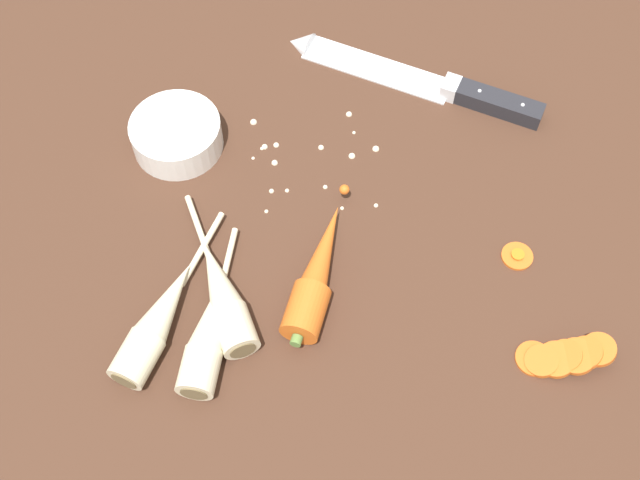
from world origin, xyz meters
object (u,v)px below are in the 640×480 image
(whole_carrot, at_px, (318,274))
(prep_bowl, at_px, (176,134))
(chefs_knife, at_px, (408,76))
(carrot_slice_stray_near, at_px, (517,255))
(parsnip_front, at_px, (158,321))
(parsnip_mid_right, at_px, (223,295))
(parsnip_mid_left, at_px, (208,335))
(carrot_slice_stack, at_px, (565,356))

(whole_carrot, height_order, prep_bowl, whole_carrot)
(chefs_knife, xyz_separation_m, whole_carrot, (-0.14, -0.29, 0.01))
(chefs_knife, distance_m, carrot_slice_stray_near, 0.29)
(whole_carrot, distance_m, carrot_slice_stray_near, 0.23)
(parsnip_front, xyz_separation_m, prep_bowl, (0.02, 0.25, 0.00))
(chefs_knife, distance_m, parsnip_mid_right, 0.39)
(carrot_slice_stray_near, bearing_deg, parsnip_mid_left, -167.77)
(prep_bowl, bearing_deg, chefs_knife, 15.47)
(parsnip_mid_left, bearing_deg, chefs_knife, 53.22)
(parsnip_front, bearing_deg, chefs_knife, 46.37)
(parsnip_front, height_order, parsnip_mid_right, same)
(carrot_slice_stack, relative_size, prep_bowl, 0.93)
(parsnip_front, height_order, prep_bowl, same)
(whole_carrot, height_order, parsnip_mid_right, whole_carrot)
(carrot_slice_stray_near, bearing_deg, carrot_slice_stack, -80.63)
(parsnip_mid_left, xyz_separation_m, carrot_slice_stray_near, (0.35, 0.08, -0.02))
(whole_carrot, xyz_separation_m, carrot_slice_stray_near, (0.23, 0.01, -0.02))
(whole_carrot, xyz_separation_m, carrot_slice_stack, (0.25, -0.11, -0.01))
(parsnip_mid_left, distance_m, parsnip_mid_right, 0.05)
(parsnip_mid_right, xyz_separation_m, carrot_slice_stack, (0.35, -0.10, -0.01))
(parsnip_front, height_order, carrot_slice_stray_near, parsnip_front)
(parsnip_mid_right, height_order, prep_bowl, same)
(chefs_knife, bearing_deg, prep_bowl, -164.53)
(parsnip_mid_left, bearing_deg, carrot_slice_stray_near, 12.23)
(prep_bowl, bearing_deg, parsnip_front, -94.10)
(chefs_knife, distance_m, whole_carrot, 0.32)
(chefs_knife, relative_size, prep_bowl, 2.91)
(parsnip_front, distance_m, carrot_slice_stray_near, 0.40)
(carrot_slice_stack, bearing_deg, parsnip_mid_right, 164.65)
(chefs_knife, distance_m, parsnip_mid_left, 0.44)
(parsnip_mid_right, bearing_deg, parsnip_mid_left, -110.36)
(chefs_knife, xyz_separation_m, parsnip_mid_right, (-0.24, -0.30, 0.01))
(parsnip_front, distance_m, parsnip_mid_right, 0.07)
(whole_carrot, relative_size, carrot_slice_stack, 1.94)
(chefs_knife, xyz_separation_m, prep_bowl, (-0.30, -0.08, 0.01))
(carrot_slice_stack, xyz_separation_m, carrot_slice_stray_near, (-0.02, 0.13, -0.01))
(parsnip_front, relative_size, parsnip_mid_right, 1.00)
(parsnip_front, distance_m, carrot_slice_stack, 0.43)
(whole_carrot, relative_size, prep_bowl, 1.79)
(parsnip_mid_right, height_order, carrot_slice_stray_near, parsnip_mid_right)
(carrot_slice_stray_near, xyz_separation_m, prep_bowl, (-0.38, 0.19, 0.02))
(chefs_knife, bearing_deg, carrot_slice_stack, -75.03)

